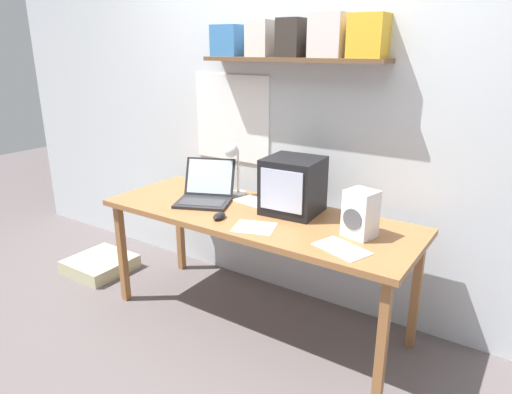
{
  "coord_description": "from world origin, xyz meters",
  "views": [
    {
      "loc": [
        1.39,
        -2.08,
        1.65
      ],
      "look_at": [
        0.0,
        0.0,
        0.82
      ],
      "focal_mm": 32.0,
      "sensor_mm": 36.0,
      "label": 1
    }
  ],
  "objects_px": {
    "space_heater": "(360,214)",
    "loose_paper_near_laptop": "(342,249)",
    "corner_desk": "(256,222)",
    "loose_paper_near_monitor": "(256,202)",
    "laptop": "(206,191)",
    "desk_lamp": "(233,159)",
    "floor_cushion": "(100,264)",
    "juice_glass": "(197,181)",
    "crt_monitor": "(293,185)",
    "computer_mouse": "(219,216)",
    "printed_handout": "(254,227)"
  },
  "relations": [
    {
      "from": "laptop",
      "to": "crt_monitor",
      "type": "bearing_deg",
      "value": -11.63
    },
    {
      "from": "juice_glass",
      "to": "space_heater",
      "type": "bearing_deg",
      "value": -6.65
    },
    {
      "from": "loose_paper_near_monitor",
      "to": "computer_mouse",
      "type": "bearing_deg",
      "value": -91.18
    },
    {
      "from": "corner_desk",
      "to": "computer_mouse",
      "type": "relative_size",
      "value": 16.39
    },
    {
      "from": "computer_mouse",
      "to": "corner_desk",
      "type": "bearing_deg",
      "value": 56.73
    },
    {
      "from": "corner_desk",
      "to": "loose_paper_near_monitor",
      "type": "distance_m",
      "value": 0.21
    },
    {
      "from": "corner_desk",
      "to": "loose_paper_near_monitor",
      "type": "relative_size",
      "value": 6.73
    },
    {
      "from": "loose_paper_near_monitor",
      "to": "floor_cushion",
      "type": "height_order",
      "value": "loose_paper_near_monitor"
    },
    {
      "from": "crt_monitor",
      "to": "printed_handout",
      "type": "xyz_separation_m",
      "value": [
        -0.05,
        -0.33,
        -0.16
      ]
    },
    {
      "from": "laptop",
      "to": "loose_paper_near_monitor",
      "type": "bearing_deg",
      "value": 4.71
    },
    {
      "from": "corner_desk",
      "to": "space_heater",
      "type": "bearing_deg",
      "value": 1.1
    },
    {
      "from": "space_heater",
      "to": "computer_mouse",
      "type": "distance_m",
      "value": 0.79
    },
    {
      "from": "crt_monitor",
      "to": "loose_paper_near_monitor",
      "type": "distance_m",
      "value": 0.33
    },
    {
      "from": "crt_monitor",
      "to": "loose_paper_near_monitor",
      "type": "relative_size",
      "value": 1.18
    },
    {
      "from": "loose_paper_near_monitor",
      "to": "floor_cushion",
      "type": "relative_size",
      "value": 0.65
    },
    {
      "from": "corner_desk",
      "to": "computer_mouse",
      "type": "bearing_deg",
      "value": -123.27
    },
    {
      "from": "loose_paper_near_laptop",
      "to": "desk_lamp",
      "type": "bearing_deg",
      "value": 157.73
    },
    {
      "from": "space_heater",
      "to": "loose_paper_near_laptop",
      "type": "height_order",
      "value": "space_heater"
    },
    {
      "from": "crt_monitor",
      "to": "loose_paper_near_laptop",
      "type": "height_order",
      "value": "crt_monitor"
    },
    {
      "from": "corner_desk",
      "to": "juice_glass",
      "type": "relative_size",
      "value": 13.34
    },
    {
      "from": "loose_paper_near_monitor",
      "to": "floor_cushion",
      "type": "xyz_separation_m",
      "value": [
        -1.27,
        -0.27,
        -0.68
      ]
    },
    {
      "from": "juice_glass",
      "to": "computer_mouse",
      "type": "xyz_separation_m",
      "value": [
        0.46,
        -0.34,
        -0.05
      ]
    },
    {
      "from": "crt_monitor",
      "to": "computer_mouse",
      "type": "distance_m",
      "value": 0.46
    },
    {
      "from": "desk_lamp",
      "to": "loose_paper_near_monitor",
      "type": "xyz_separation_m",
      "value": [
        0.19,
        -0.02,
        -0.24
      ]
    },
    {
      "from": "computer_mouse",
      "to": "printed_handout",
      "type": "bearing_deg",
      "value": -0.96
    },
    {
      "from": "computer_mouse",
      "to": "floor_cushion",
      "type": "bearing_deg",
      "value": 176.01
    },
    {
      "from": "printed_handout",
      "to": "floor_cushion",
      "type": "xyz_separation_m",
      "value": [
        -1.5,
        0.09,
        -0.68
      ]
    },
    {
      "from": "loose_paper_near_monitor",
      "to": "desk_lamp",
      "type": "bearing_deg",
      "value": 172.56
    },
    {
      "from": "desk_lamp",
      "to": "juice_glass",
      "type": "bearing_deg",
      "value": -157.17
    },
    {
      "from": "printed_handout",
      "to": "floor_cushion",
      "type": "distance_m",
      "value": 1.65
    },
    {
      "from": "loose_paper_near_monitor",
      "to": "laptop",
      "type": "bearing_deg",
      "value": -151.87
    },
    {
      "from": "space_heater",
      "to": "loose_paper_near_laptop",
      "type": "distance_m",
      "value": 0.23
    },
    {
      "from": "corner_desk",
      "to": "desk_lamp",
      "type": "xyz_separation_m",
      "value": [
        -0.31,
        0.2,
        0.3
      ]
    },
    {
      "from": "space_heater",
      "to": "laptop",
      "type": "bearing_deg",
      "value": -167.33
    },
    {
      "from": "computer_mouse",
      "to": "loose_paper_near_monitor",
      "type": "height_order",
      "value": "computer_mouse"
    },
    {
      "from": "computer_mouse",
      "to": "laptop",
      "type": "bearing_deg",
      "value": 142.01
    },
    {
      "from": "loose_paper_near_monitor",
      "to": "floor_cushion",
      "type": "distance_m",
      "value": 1.46
    },
    {
      "from": "juice_glass",
      "to": "loose_paper_near_laptop",
      "type": "distance_m",
      "value": 1.25
    },
    {
      "from": "corner_desk",
      "to": "printed_handout",
      "type": "relative_size",
      "value": 7.15
    },
    {
      "from": "juice_glass",
      "to": "printed_handout",
      "type": "distance_m",
      "value": 0.78
    },
    {
      "from": "loose_paper_near_laptop",
      "to": "floor_cushion",
      "type": "bearing_deg",
      "value": 177.63
    },
    {
      "from": "crt_monitor",
      "to": "floor_cushion",
      "type": "height_order",
      "value": "crt_monitor"
    },
    {
      "from": "corner_desk",
      "to": "computer_mouse",
      "type": "xyz_separation_m",
      "value": [
        -0.12,
        -0.19,
        0.07
      ]
    },
    {
      "from": "crt_monitor",
      "to": "floor_cushion",
      "type": "distance_m",
      "value": 1.77
    },
    {
      "from": "crt_monitor",
      "to": "space_heater",
      "type": "height_order",
      "value": "crt_monitor"
    },
    {
      "from": "printed_handout",
      "to": "desk_lamp",
      "type": "bearing_deg",
      "value": 137.67
    },
    {
      "from": "laptop",
      "to": "floor_cushion",
      "type": "height_order",
      "value": "laptop"
    },
    {
      "from": "space_heater",
      "to": "floor_cushion",
      "type": "distance_m",
      "value": 2.17
    },
    {
      "from": "corner_desk",
      "to": "space_heater",
      "type": "distance_m",
      "value": 0.65
    },
    {
      "from": "corner_desk",
      "to": "desk_lamp",
      "type": "bearing_deg",
      "value": 147.59
    }
  ]
}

